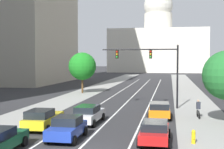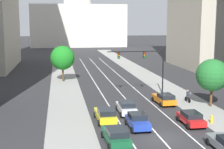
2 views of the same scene
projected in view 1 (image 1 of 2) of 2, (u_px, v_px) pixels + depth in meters
The scene contains 16 objects.
ground_plane at pixel (140, 90), 57.29m from camera, with size 400.00×400.00×0.00m, color #2B2B2D.
sidewalk_left at pixel (88, 91), 53.89m from camera, with size 4.93×130.00×0.01m, color gray.
sidewalk_right at pixel (189, 93), 50.86m from camera, with size 4.93×130.00×0.01m, color gray.
lane_stripe_left at pixel (108, 99), 43.08m from camera, with size 0.16×90.00×0.01m, color white.
lane_stripe_center at pixel (129, 100), 42.55m from camera, with size 0.16×90.00×0.01m, color white.
lane_stripe_right at pixel (151, 100), 42.02m from camera, with size 0.16×90.00×0.01m, color white.
capitol_building at pixel (158, 46), 142.40m from camera, with size 41.86×27.49×37.19m.
car_yellow at pixel (43, 119), 24.66m from camera, with size 2.16×4.80×1.59m.
car_blue at pixel (67, 128), 21.36m from camera, with size 2.07×4.02×1.57m.
car_red at pixel (155, 131), 20.51m from camera, with size 2.03×4.22×1.43m.
car_white at pixel (88, 114), 26.82m from camera, with size 2.14×4.70×1.54m.
car_orange at pixel (159, 109), 29.35m from camera, with size 2.22×4.74×1.51m.
traffic_signal_mast at pixel (153, 62), 35.31m from camera, with size 8.60×0.39×7.07m.
fire_hydrant at pixel (193, 137), 20.31m from camera, with size 0.26×0.35×0.91m.
cyclist at pixel (198, 109), 29.25m from camera, with size 0.38×1.70×1.72m.
street_tree_near_left at pixel (82, 66), 50.93m from camera, with size 4.46×4.46×6.61m.
Camera 1 is at (5.36, -17.07, 5.42)m, focal length 50.54 mm.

